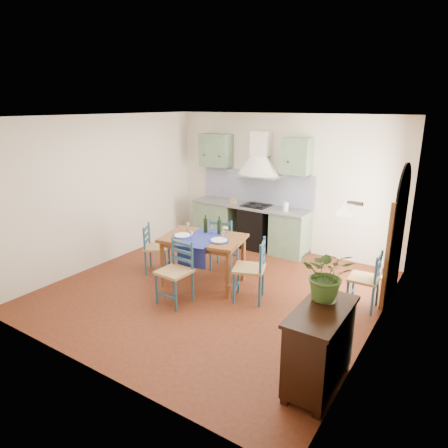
% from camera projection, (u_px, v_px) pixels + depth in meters
% --- Properties ---
extents(floor, '(5.00, 5.00, 0.00)m').
position_uv_depth(floor, '(215.00, 290.00, 6.66)').
color(floor, '#401C0D').
rests_on(floor, ground).
extents(back_wall, '(5.00, 0.96, 2.80)m').
position_uv_depth(back_wall, '(258.00, 199.00, 8.44)').
color(back_wall, silver).
rests_on(back_wall, ground).
extents(right_wall, '(0.26, 5.00, 2.80)m').
position_uv_depth(right_wall, '(385.00, 235.00, 5.19)').
color(right_wall, silver).
rests_on(right_wall, ground).
extents(left_wall, '(0.04, 5.00, 2.80)m').
position_uv_depth(left_wall, '(106.00, 190.00, 7.56)').
color(left_wall, silver).
rests_on(left_wall, ground).
extents(ceiling, '(5.00, 5.00, 0.01)m').
position_uv_depth(ceiling, '(214.00, 116.00, 5.85)').
color(ceiling, white).
rests_on(ceiling, back_wall).
extents(dining_table, '(1.48, 1.16, 1.16)m').
position_uv_depth(dining_table, '(203.00, 242.00, 6.68)').
color(dining_table, brown).
rests_on(dining_table, ground).
extents(chair_near, '(0.48, 0.48, 0.98)m').
position_uv_depth(chair_near, '(176.00, 272.00, 6.12)').
color(chair_near, navy).
rests_on(chair_near, ground).
extents(chair_far, '(0.56, 0.56, 0.99)m').
position_uv_depth(chair_far, '(224.00, 243.00, 7.38)').
color(chair_far, navy).
rests_on(chair_far, ground).
extents(chair_left, '(0.57, 0.57, 0.89)m').
position_uv_depth(chair_left, '(155.00, 248.00, 7.26)').
color(chair_left, navy).
rests_on(chair_left, ground).
extents(chair_right, '(0.60, 0.60, 1.00)m').
position_uv_depth(chair_right, '(251.00, 269.00, 6.18)').
color(chair_right, navy).
rests_on(chair_right, ground).
extents(chair_spare, '(0.44, 0.44, 0.91)m').
position_uv_depth(chair_spare, '(366.00, 280.00, 5.93)').
color(chair_spare, navy).
rests_on(chair_spare, ground).
extents(sideboard, '(0.50, 1.05, 0.94)m').
position_uv_depth(sideboard, '(319.00, 345.00, 4.26)').
color(sideboard, black).
rests_on(sideboard, ground).
extents(potted_plant, '(0.67, 0.63, 0.60)m').
position_uv_depth(potted_plant, '(328.00, 274.00, 4.26)').
color(potted_plant, '#385A22').
rests_on(potted_plant, sideboard).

